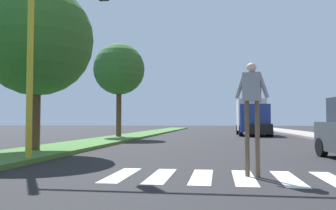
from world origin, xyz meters
TOP-DOWN VIEW (x-y plane):
  - ground_plane at (0.00, 30.00)m, footprint 140.00×140.00m
  - crosswalk at (0.00, 8.12)m, footprint 4.95×2.20m
  - median_strip at (-6.66, 28.00)m, footprint 2.76×64.00m
  - tree_mid at (-6.82, 12.65)m, footprint 4.20×4.20m
  - tree_far at (-6.99, 24.32)m, footprint 3.59×3.59m
  - sidewalk_right at (7.56, 28.00)m, footprint 3.00×64.00m
  - traffic_light_gantry at (-3.44, 10.02)m, footprint 7.53×0.30m
  - pedestrian_performer at (0.65, 8.26)m, footprint 0.75×0.32m
  - sedan_midblock at (3.30, 30.06)m, footprint 2.19×4.46m
  - truck_box_delivery at (2.73, 31.43)m, footprint 2.40×6.20m

SIDE VIEW (x-z plane):
  - ground_plane at x=0.00m, z-range 0.00..0.00m
  - crosswalk at x=0.00m, z-range 0.00..0.01m
  - median_strip at x=-6.66m, z-range 0.00..0.15m
  - sidewalk_right at x=7.56m, z-range 0.00..0.15m
  - sedan_midblock at x=3.30m, z-range -0.06..1.58m
  - truck_box_delivery at x=2.73m, z-range 0.08..3.18m
  - pedestrian_performer at x=0.65m, z-range 0.42..2.91m
  - tree_mid at x=-6.82m, z-range 1.14..7.36m
  - traffic_light_gantry at x=-3.44m, z-range 1.30..7.30m
  - tree_far at x=-6.99m, z-range 1.58..8.11m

